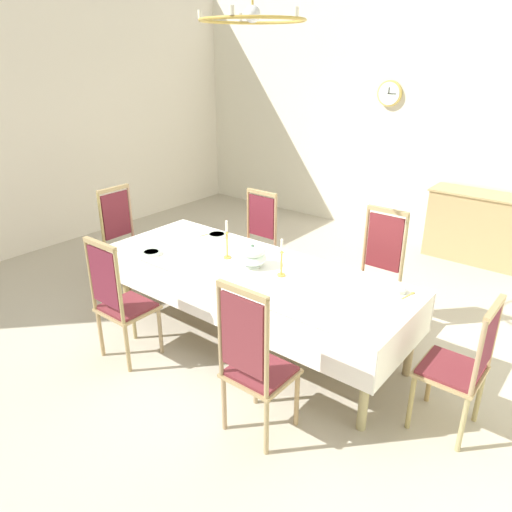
# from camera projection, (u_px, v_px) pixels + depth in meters

# --- Properties ---
(ground) EXTENTS (7.54, 6.79, 0.04)m
(ground) POSITION_uv_depth(u_px,v_px,m) (266.00, 334.00, 4.75)
(ground) COLOR #B8AE9B
(back_wall) EXTENTS (7.54, 0.08, 3.44)m
(back_wall) POSITION_uv_depth(u_px,v_px,m) (422.00, 117.00, 6.54)
(back_wall) COLOR silver
(back_wall) RESTS_ON ground
(left_wall) EXTENTS (0.08, 6.79, 3.44)m
(left_wall) POSITION_uv_depth(u_px,v_px,m) (34.00, 120.00, 6.27)
(left_wall) COLOR silver
(left_wall) RESTS_ON ground
(dining_table) EXTENTS (2.88, 1.02, 0.77)m
(dining_table) POSITION_uv_depth(u_px,v_px,m) (253.00, 274.00, 4.33)
(dining_table) COLOR tan
(dining_table) RESTS_ON ground
(tablecloth) EXTENTS (2.90, 1.04, 0.36)m
(tablecloth) POSITION_uv_depth(u_px,v_px,m) (253.00, 276.00, 4.34)
(tablecloth) COLOR white
(tablecloth) RESTS_ON dining_table
(chair_south_a) EXTENTS (0.44, 0.42, 1.15)m
(chair_south_a) POSITION_uv_depth(u_px,v_px,m) (120.00, 300.00, 4.13)
(chair_south_a) COLOR tan
(chair_south_a) RESTS_ON ground
(chair_north_a) EXTENTS (0.44, 0.42, 1.12)m
(chair_north_a) POSITION_uv_depth(u_px,v_px,m) (255.00, 240.00, 5.46)
(chair_north_a) COLOR #9D825F
(chair_north_a) RESTS_ON ground
(chair_south_b) EXTENTS (0.44, 0.42, 1.21)m
(chair_south_b) POSITION_uv_depth(u_px,v_px,m) (254.00, 362.00, 3.27)
(chair_south_b) COLOR tan
(chair_south_b) RESTS_ON ground
(chair_north_b) EXTENTS (0.44, 0.42, 1.20)m
(chair_north_b) POSITION_uv_depth(u_px,v_px,m) (376.00, 272.00, 4.60)
(chair_north_b) COLOR tan
(chair_north_b) RESTS_ON ground
(chair_head_west) EXTENTS (0.42, 0.44, 1.17)m
(chair_head_west) POSITION_uv_depth(u_px,v_px,m) (125.00, 239.00, 5.44)
(chair_head_west) COLOR tan
(chair_head_west) RESTS_ON ground
(chair_head_east) EXTENTS (0.42, 0.44, 1.06)m
(chair_head_east) POSITION_uv_depth(u_px,v_px,m) (462.00, 365.00, 3.33)
(chair_head_east) COLOR #9F8D55
(chair_head_east) RESTS_ON ground
(soup_tureen) EXTENTS (0.26, 0.26, 0.21)m
(soup_tureen) POSITION_uv_depth(u_px,v_px,m) (252.00, 256.00, 4.27)
(soup_tureen) COLOR silver
(soup_tureen) RESTS_ON tablecloth
(candlestick_west) EXTENTS (0.07, 0.07, 0.37)m
(candlestick_west) POSITION_uv_depth(u_px,v_px,m) (227.00, 243.00, 4.42)
(candlestick_west) COLOR gold
(candlestick_west) RESTS_ON tablecloth
(candlestick_east) EXTENTS (0.07, 0.07, 0.34)m
(candlestick_east) POSITION_uv_depth(u_px,v_px,m) (281.00, 261.00, 4.07)
(candlestick_east) COLOR gold
(candlestick_east) RESTS_ON tablecloth
(bowl_near_left) EXTENTS (0.14, 0.14, 0.03)m
(bowl_near_left) POSITION_uv_depth(u_px,v_px,m) (397.00, 290.00, 3.84)
(bowl_near_left) COLOR silver
(bowl_near_left) RESTS_ON tablecloth
(bowl_near_right) EXTENTS (0.19, 0.19, 0.04)m
(bowl_near_right) POSITION_uv_depth(u_px,v_px,m) (217.00, 235.00, 4.98)
(bowl_near_right) COLOR silver
(bowl_near_right) RESTS_ON tablecloth
(bowl_far_left) EXTENTS (0.17, 0.17, 0.03)m
(bowl_far_left) POSITION_uv_depth(u_px,v_px,m) (151.00, 253.00, 4.55)
(bowl_far_left) COLOR silver
(bowl_far_left) RESTS_ON tablecloth
(spoon_primary) EXTENTS (0.05, 0.18, 0.01)m
(spoon_primary) POSITION_uv_depth(u_px,v_px,m) (411.00, 294.00, 3.81)
(spoon_primary) COLOR gold
(spoon_primary) RESTS_ON tablecloth
(spoon_secondary) EXTENTS (0.05, 0.18, 0.01)m
(spoon_secondary) POSITION_uv_depth(u_px,v_px,m) (210.00, 233.00, 5.07)
(spoon_secondary) COLOR gold
(spoon_secondary) RESTS_ON tablecloth
(sideboard) EXTENTS (1.44, 0.48, 0.90)m
(sideboard) POSITION_uv_depth(u_px,v_px,m) (485.00, 229.00, 6.16)
(sideboard) COLOR tan
(sideboard) RESTS_ON ground
(mounted_clock) EXTENTS (0.34, 0.06, 0.34)m
(mounted_clock) POSITION_uv_depth(u_px,v_px,m) (390.00, 93.00, 6.64)
(mounted_clock) COLOR #D1B251
(chandelier) EXTENTS (0.80, 0.79, 0.66)m
(chandelier) POSITION_uv_depth(u_px,v_px,m) (253.00, 19.00, 3.53)
(chandelier) COLOR gold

